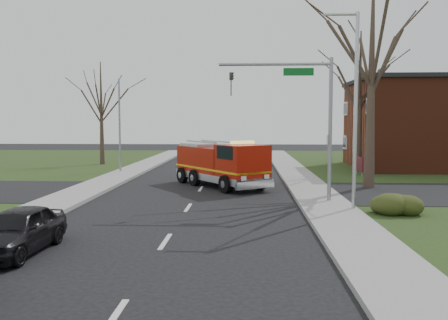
{
  "coord_description": "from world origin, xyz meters",
  "views": [
    {
      "loc": [
        2.58,
        -20.82,
        3.85
      ],
      "look_at": [
        1.52,
        1.92,
        2.0
      ],
      "focal_mm": 38.0,
      "sensor_mm": 36.0,
      "label": 1
    }
  ],
  "objects": [
    {
      "name": "bare_tree_near",
      "position": [
        9.5,
        6.0,
        7.41
      ],
      "size": [
        6.0,
        6.0,
        12.0
      ],
      "color": "#362B20",
      "rests_on": "ground"
    },
    {
      "name": "bare_tree_left",
      "position": [
        -10.0,
        20.0,
        5.56
      ],
      "size": [
        4.5,
        4.5,
        9.0
      ],
      "color": "#362B20",
      "rests_on": "ground"
    },
    {
      "name": "parked_car_maroon",
      "position": [
        -4.09,
        -7.49,
        0.68
      ],
      "size": [
        1.74,
        4.06,
        1.37
      ],
      "primitive_type": "imported",
      "rotation": [
        0.0,
        0.0,
        -0.03
      ],
      "color": "black",
      "rests_on": "ground"
    },
    {
      "name": "health_center_sign",
      "position": [
        10.5,
        12.5,
        0.88
      ],
      "size": [
        0.12,
        2.0,
        1.4
      ],
      "color": "#53131B",
      "rests_on": "ground"
    },
    {
      "name": "fire_engine",
      "position": [
        1.14,
        6.98,
        1.26
      ],
      "size": [
        5.89,
        7.03,
        2.79
      ],
      "rotation": [
        0.0,
        0.0,
        0.61
      ],
      "color": "#9D1407",
      "rests_on": "ground"
    },
    {
      "name": "traffic_signal_mast",
      "position": [
        5.21,
        1.5,
        4.71
      ],
      "size": [
        5.29,
        0.18,
        6.8
      ],
      "color": "gray",
      "rests_on": "ground"
    },
    {
      "name": "hedge_corner",
      "position": [
        9.0,
        -1.0,
        0.58
      ],
      "size": [
        2.8,
        2.0,
        0.9
      ],
      "primitive_type": "ellipsoid",
      "color": "#263212",
      "rests_on": "lawn_right"
    },
    {
      "name": "streetlight_pole",
      "position": [
        7.14,
        -0.5,
        4.55
      ],
      "size": [
        1.48,
        0.16,
        8.4
      ],
      "color": "#B7BABF",
      "rests_on": "ground"
    },
    {
      "name": "sidewalk_right",
      "position": [
        6.2,
        0.0,
        0.07
      ],
      "size": [
        2.4,
        80.0,
        0.15
      ],
      "primitive_type": "cube",
      "color": "gray",
      "rests_on": "ground"
    },
    {
      "name": "bare_tree_far",
      "position": [
        11.0,
        15.0,
        6.49
      ],
      "size": [
        5.25,
        5.25,
        10.5
      ],
      "color": "#362B20",
      "rests_on": "ground"
    },
    {
      "name": "sidewalk_left",
      "position": [
        -6.2,
        0.0,
        0.07
      ],
      "size": [
        2.4,
        80.0,
        0.15
      ],
      "primitive_type": "cube",
      "color": "gray",
      "rests_on": "ground"
    },
    {
      "name": "utility_pole_far",
      "position": [
        -6.8,
        14.0,
        3.5
      ],
      "size": [
        0.14,
        0.14,
        7.0
      ],
      "primitive_type": "cylinder",
      "color": "gray",
      "rests_on": "ground"
    },
    {
      "name": "ground",
      "position": [
        0.0,
        0.0,
        0.0
      ],
      "size": [
        120.0,
        120.0,
        0.0
      ],
      "primitive_type": "plane",
      "color": "black",
      "rests_on": "ground"
    }
  ]
}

